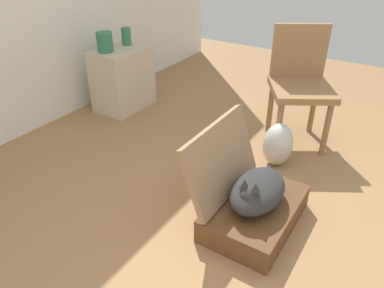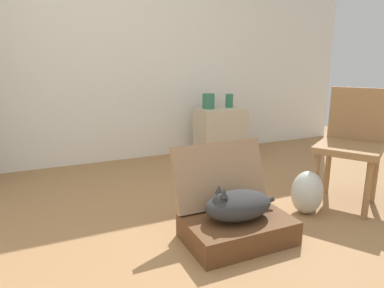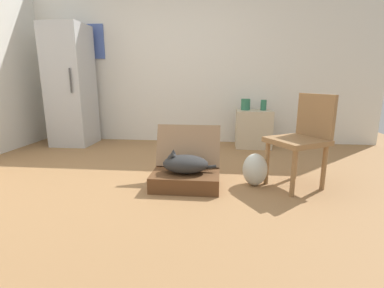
{
  "view_description": "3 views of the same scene",
  "coord_description": "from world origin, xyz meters",
  "px_view_note": "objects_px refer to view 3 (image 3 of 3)",
  "views": [
    {
      "loc": [
        -1.22,
        -0.48,
        1.51
      ],
      "look_at": [
        0.29,
        0.49,
        0.45
      ],
      "focal_mm": 34.28,
      "sensor_mm": 36.0,
      "label": 1
    },
    {
      "loc": [
        -0.69,
        -1.54,
        1.1
      ],
      "look_at": [
        0.29,
        0.64,
        0.51
      ],
      "focal_mm": 31.54,
      "sensor_mm": 36.0,
      "label": 2
    },
    {
      "loc": [
        0.69,
        -2.45,
        1.03
      ],
      "look_at": [
        0.4,
        0.36,
        0.38
      ],
      "focal_mm": 26.07,
      "sensor_mm": 36.0,
      "label": 3
    }
  ],
  "objects_px": {
    "suitcase_base": "(186,180)",
    "vase_tall": "(246,104)",
    "plastic_bag_white": "(255,170)",
    "side_table": "(254,129)",
    "cat": "(185,164)",
    "refrigerator": "(71,86)",
    "vase_short": "(263,105)",
    "chair": "(303,136)"
  },
  "relations": [
    {
      "from": "vase_tall",
      "to": "chair",
      "type": "relative_size",
      "value": 0.19
    },
    {
      "from": "vase_tall",
      "to": "suitcase_base",
      "type": "bearing_deg",
      "value": -111.42
    },
    {
      "from": "plastic_bag_white",
      "to": "cat",
      "type": "bearing_deg",
      "value": -169.09
    },
    {
      "from": "vase_tall",
      "to": "vase_short",
      "type": "distance_m",
      "value": 0.27
    },
    {
      "from": "plastic_bag_white",
      "to": "vase_short",
      "type": "relative_size",
      "value": 2.05
    },
    {
      "from": "cat",
      "to": "chair",
      "type": "height_order",
      "value": "chair"
    },
    {
      "from": "cat",
      "to": "plastic_bag_white",
      "type": "xyz_separation_m",
      "value": [
        0.69,
        0.13,
        -0.08
      ]
    },
    {
      "from": "refrigerator",
      "to": "side_table",
      "type": "distance_m",
      "value": 2.94
    },
    {
      "from": "vase_short",
      "to": "cat",
      "type": "bearing_deg",
      "value": -118.78
    },
    {
      "from": "side_table",
      "to": "vase_short",
      "type": "distance_m",
      "value": 0.39
    },
    {
      "from": "suitcase_base",
      "to": "chair",
      "type": "height_order",
      "value": "chair"
    },
    {
      "from": "side_table",
      "to": "refrigerator",
      "type": "bearing_deg",
      "value": -179.0
    },
    {
      "from": "side_table",
      "to": "plastic_bag_white",
      "type": "bearing_deg",
      "value": -95.65
    },
    {
      "from": "plastic_bag_white",
      "to": "side_table",
      "type": "xyz_separation_m",
      "value": [
        0.16,
        1.62,
        0.13
      ]
    },
    {
      "from": "refrigerator",
      "to": "vase_short",
      "type": "xyz_separation_m",
      "value": [
        3.0,
        0.08,
        -0.27
      ]
    },
    {
      "from": "suitcase_base",
      "to": "vase_tall",
      "type": "relative_size",
      "value": 3.85
    },
    {
      "from": "chair",
      "to": "suitcase_base",
      "type": "bearing_deg",
      "value": -112.65
    },
    {
      "from": "cat",
      "to": "side_table",
      "type": "relative_size",
      "value": 0.9
    },
    {
      "from": "suitcase_base",
      "to": "vase_short",
      "type": "distance_m",
      "value": 2.11
    },
    {
      "from": "refrigerator",
      "to": "plastic_bag_white",
      "type": "bearing_deg",
      "value": -30.11
    },
    {
      "from": "vase_tall",
      "to": "vase_short",
      "type": "bearing_deg",
      "value": -2.51
    },
    {
      "from": "plastic_bag_white",
      "to": "vase_short",
      "type": "bearing_deg",
      "value": 79.9
    },
    {
      "from": "vase_tall",
      "to": "chair",
      "type": "xyz_separation_m",
      "value": [
        0.41,
        -1.63,
        -0.16
      ]
    },
    {
      "from": "plastic_bag_white",
      "to": "chair",
      "type": "xyz_separation_m",
      "value": [
        0.44,
        0.03,
        0.34
      ]
    },
    {
      "from": "suitcase_base",
      "to": "chair",
      "type": "distance_m",
      "value": 1.21
    },
    {
      "from": "refrigerator",
      "to": "chair",
      "type": "distance_m",
      "value": 3.53
    },
    {
      "from": "refrigerator",
      "to": "vase_tall",
      "type": "distance_m",
      "value": 2.75
    },
    {
      "from": "refrigerator",
      "to": "side_table",
      "type": "height_order",
      "value": "refrigerator"
    },
    {
      "from": "refrigerator",
      "to": "side_table",
      "type": "xyz_separation_m",
      "value": [
        2.87,
        0.05,
        -0.64
      ]
    },
    {
      "from": "chair",
      "to": "refrigerator",
      "type": "bearing_deg",
      "value": -147.11
    },
    {
      "from": "refrigerator",
      "to": "suitcase_base",
      "type": "bearing_deg",
      "value": -39.99
    },
    {
      "from": "cat",
      "to": "side_table",
      "type": "bearing_deg",
      "value": 64.22
    },
    {
      "from": "suitcase_base",
      "to": "refrigerator",
      "type": "bearing_deg",
      "value": 140.01
    },
    {
      "from": "vase_tall",
      "to": "vase_short",
      "type": "height_order",
      "value": "vase_tall"
    },
    {
      "from": "side_table",
      "to": "vase_short",
      "type": "xyz_separation_m",
      "value": [
        0.13,
        0.03,
        0.37
      ]
    },
    {
      "from": "suitcase_base",
      "to": "plastic_bag_white",
      "type": "xyz_separation_m",
      "value": [
        0.68,
        0.13,
        0.09
      ]
    },
    {
      "from": "refrigerator",
      "to": "vase_tall",
      "type": "xyz_separation_m",
      "value": [
        2.73,
        0.09,
        -0.27
      ]
    },
    {
      "from": "vase_tall",
      "to": "refrigerator",
      "type": "bearing_deg",
      "value": -178.03
    },
    {
      "from": "suitcase_base",
      "to": "vase_tall",
      "type": "xyz_separation_m",
      "value": [
        0.7,
        1.8,
        0.58
      ]
    },
    {
      "from": "side_table",
      "to": "vase_tall",
      "type": "relative_size",
      "value": 3.37
    },
    {
      "from": "side_table",
      "to": "chair",
      "type": "relative_size",
      "value": 0.64
    },
    {
      "from": "vase_tall",
      "to": "vase_short",
      "type": "relative_size",
      "value": 1.08
    }
  ]
}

